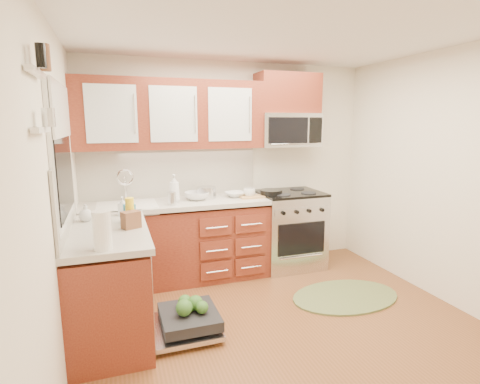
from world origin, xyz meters
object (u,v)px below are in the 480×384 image
object	(u,v)px
bowl_a	(235,194)
bowl_b	(197,196)
cutting_board	(252,197)
range	(289,229)
cup	(249,193)
paper_towel_roll	(102,230)
stock_pot	(206,192)
microwave	(287,130)
sink	(128,216)
dishwasher	(185,322)
rug	(345,296)
upper_cabinets	(171,115)
skillet	(271,192)

from	to	relation	value
bowl_a	bowl_b	bearing A→B (deg)	-177.65
cutting_board	bowl_b	world-z (taller)	bowl_b
range	cup	world-z (taller)	cup
paper_towel_roll	stock_pot	bearing A→B (deg)	53.95
microwave	bowl_b	xyz separation A→B (m)	(-1.16, -0.09, -0.73)
bowl_a	sink	bearing A→B (deg)	-177.28
dishwasher	rug	distance (m)	1.71
range	bowl_b	distance (m)	1.26
stock_pot	bowl_b	bearing A→B (deg)	-158.17
rug	paper_towel_roll	size ratio (longest dim) A/B	4.25
range	microwave	size ratio (longest dim) A/B	1.25
stock_pot	sink	bearing A→B (deg)	-174.37
sink	cutting_board	bearing A→B (deg)	-2.20
dishwasher	bowl_b	bearing A→B (deg)	71.93
cutting_board	paper_towel_roll	xyz separation A→B (m)	(-1.61, -1.37, 0.13)
upper_cabinets	bowl_a	distance (m)	1.17
upper_cabinets	sink	size ratio (longest dim) A/B	3.31
upper_cabinets	bowl_a	size ratio (longest dim) A/B	8.66
range	stock_pot	size ratio (longest dim) A/B	4.26
bowl_b	cup	world-z (taller)	cup
microwave	stock_pot	world-z (taller)	microwave
dishwasher	bowl_b	size ratio (longest dim) A/B	2.50
stock_pot	bowl_a	bearing A→B (deg)	-4.75
upper_cabinets	stock_pot	distance (m)	0.96
rug	stock_pot	bearing A→B (deg)	138.24
cutting_board	cup	xyz separation A→B (m)	(-0.02, 0.04, 0.04)
sink	paper_towel_roll	bearing A→B (deg)	-98.42
range	skillet	bearing A→B (deg)	-170.64
stock_pot	bowl_b	size ratio (longest dim) A/B	0.80
microwave	dishwasher	xyz separation A→B (m)	(-1.54, -1.25, -1.60)
skillet	bowl_a	size ratio (longest dim) A/B	1.13
skillet	upper_cabinets	bearing A→B (deg)	170.36
dishwasher	bowl_a	distance (m)	1.68
range	paper_towel_roll	distance (m)	2.64
microwave	dishwasher	distance (m)	2.55
bowl_a	stock_pot	bearing A→B (deg)	175.25
stock_pot	bowl_a	size ratio (longest dim) A/B	0.94
bowl_b	dishwasher	bearing A→B (deg)	-108.07
range	dishwasher	world-z (taller)	range
upper_cabinets	dishwasher	distance (m)	2.19
dishwasher	paper_towel_roll	xyz separation A→B (m)	(-0.60, -0.30, 0.96)
paper_towel_roll	range	bearing A→B (deg)	33.78
dishwasher	paper_towel_roll	bearing A→B (deg)	-153.32
range	skillet	world-z (taller)	skillet
stock_pot	cutting_board	distance (m)	0.53
skillet	dishwasher	bearing A→B (deg)	-139.30
microwave	cutting_board	xyz separation A→B (m)	(-0.53, -0.18, -0.77)
upper_cabinets	skillet	xyz separation A→B (m)	(1.12, -0.19, -0.90)
range	bowl_a	distance (m)	0.85
microwave	stock_pot	xyz separation A→B (m)	(-1.04, -0.04, -0.71)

